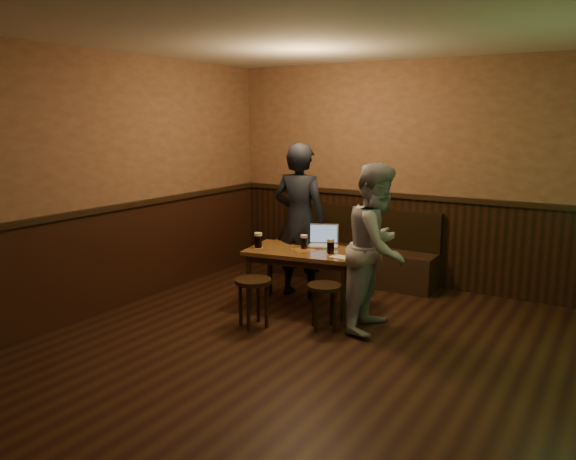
# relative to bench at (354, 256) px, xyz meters

# --- Properties ---
(room) EXTENTS (5.04, 6.04, 2.84)m
(room) POSITION_rel_bench_xyz_m (0.66, -2.53, 0.89)
(room) COLOR black
(room) RESTS_ON ground
(bench) EXTENTS (2.20, 0.50, 0.95)m
(bench) POSITION_rel_bench_xyz_m (0.00, 0.00, 0.00)
(bench) COLOR black
(bench) RESTS_ON ground
(pub_table) EXTENTS (1.33, 0.90, 0.67)m
(pub_table) POSITION_rel_bench_xyz_m (0.00, -1.32, 0.26)
(pub_table) COLOR brown
(pub_table) RESTS_ON ground
(stool_left) EXTENTS (0.45, 0.45, 0.50)m
(stool_left) POSITION_rel_bench_xyz_m (-0.13, -2.11, 0.09)
(stool_left) COLOR black
(stool_left) RESTS_ON ground
(stool_right) EXTENTS (0.39, 0.39, 0.46)m
(stool_right) POSITION_rel_bench_xyz_m (0.51, -1.80, 0.06)
(stool_right) COLOR black
(stool_right) RESTS_ON ground
(pint_left) EXTENTS (0.11, 0.11, 0.18)m
(pint_left) POSITION_rel_bench_xyz_m (-0.48, -1.51, 0.44)
(pint_left) COLOR #9C3013
(pint_left) RESTS_ON pub_table
(pint_mid) EXTENTS (0.10, 0.10, 0.16)m
(pint_mid) POSITION_rel_bench_xyz_m (-0.02, -1.28, 0.43)
(pint_mid) COLOR #9C3013
(pint_mid) RESTS_ON pub_table
(pint_right) EXTENTS (0.11, 0.11, 0.17)m
(pint_right) POSITION_rel_bench_xyz_m (0.34, -1.33, 0.43)
(pint_right) COLOR #9C3013
(pint_right) RESTS_ON pub_table
(laptop) EXTENTS (0.42, 0.39, 0.24)m
(laptop) POSITION_rel_bench_xyz_m (0.08, -1.02, 0.41)
(laptop) COLOR silver
(laptop) RESTS_ON pub_table
(menu) EXTENTS (0.23, 0.16, 0.00)m
(menu) POSITION_rel_bench_xyz_m (0.50, -1.40, 0.35)
(menu) COLOR silver
(menu) RESTS_ON pub_table
(person_suit) EXTENTS (0.70, 0.49, 1.82)m
(person_suit) POSITION_rel_bench_xyz_m (-0.26, -0.97, 0.60)
(person_suit) COLOR black
(person_suit) RESTS_ON ground
(person_grey) EXTENTS (0.68, 0.85, 1.67)m
(person_grey) POSITION_rel_bench_xyz_m (0.94, -1.50, 0.52)
(person_grey) COLOR #999A9F
(person_grey) RESTS_ON ground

